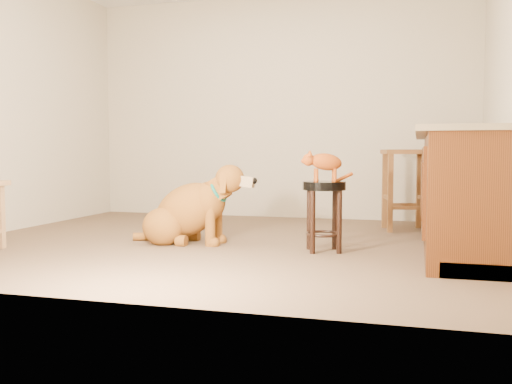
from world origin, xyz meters
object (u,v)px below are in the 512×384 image
(wood_stool, at_px, (405,188))
(golden_retriever, at_px, (189,212))
(padded_stool, at_px, (324,202))
(tabby_kitten, at_px, (323,163))

(wood_stool, distance_m, golden_retriever, 2.20)
(padded_stool, relative_size, tabby_kitten, 1.42)
(padded_stool, bearing_deg, tabby_kitten, -167.89)
(wood_stool, xyz_separation_m, tabby_kitten, (-0.58, -1.43, 0.27))
(golden_retriever, height_order, tabby_kitten, tabby_kitten)
(padded_stool, height_order, golden_retriever, golden_retriever)
(padded_stool, relative_size, wood_stool, 0.68)
(golden_retriever, bearing_deg, tabby_kitten, -4.98)
(wood_stool, bearing_deg, padded_stool, -111.86)
(padded_stool, height_order, wood_stool, wood_stool)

